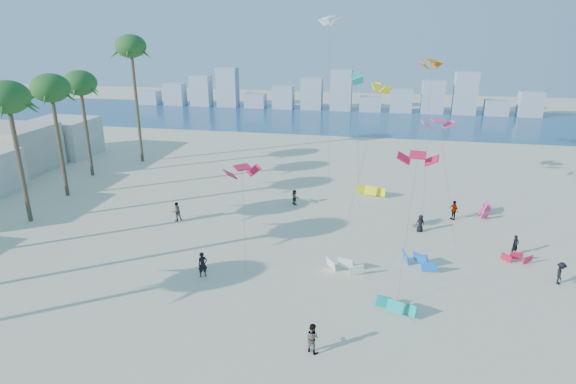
# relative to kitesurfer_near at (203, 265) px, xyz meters

# --- Properties ---
(ground) EXTENTS (220.00, 220.00, 0.00)m
(ground) POSITION_rel_kitesurfer_near_xyz_m (1.94, -9.25, -0.94)
(ground) COLOR beige
(ground) RESTS_ON ground
(ocean) EXTENTS (220.00, 220.00, 0.00)m
(ocean) POSITION_rel_kitesurfer_near_xyz_m (1.94, 62.75, -0.94)
(ocean) COLOR navy
(ocean) RESTS_ON ground
(kitesurfer_near) EXTENTS (0.82, 0.77, 1.89)m
(kitesurfer_near) POSITION_rel_kitesurfer_near_xyz_m (0.00, 0.00, 0.00)
(kitesurfer_near) COLOR black
(kitesurfer_near) RESTS_ON ground
(kitesurfer_mid) EXTENTS (1.08, 1.00, 1.78)m
(kitesurfer_mid) POSITION_rel_kitesurfer_near_xyz_m (8.96, -6.83, -0.06)
(kitesurfer_mid) COLOR gray
(kitesurfer_mid) RESTS_ON ground
(kitesurfers_far) EXTENTS (32.09, 13.19, 1.85)m
(kitesurfers_far) POSITION_rel_kitesurfer_near_xyz_m (11.89, 10.52, -0.10)
(kitesurfers_far) COLOR black
(kitesurfers_far) RESTS_ON ground
(grounded_kites) EXTENTS (15.71, 23.70, 1.02)m
(grounded_kites) POSITION_rel_kitesurfer_near_xyz_m (15.14, 8.98, -0.48)
(grounded_kites) COLOR white
(grounded_kites) RESTS_ON ground
(flying_kites) EXTENTS (35.28, 29.96, 18.67)m
(flying_kites) POSITION_rel_kitesurfer_near_xyz_m (14.20, 14.36, 10.59)
(flying_kites) COLOR red
(flying_kites) RESTS_ON ground
(palm_row) EXTENTS (7.12, 44.80, 16.15)m
(palm_row) POSITION_rel_kitesurfer_near_xyz_m (-19.66, 6.94, 10.41)
(palm_row) COLOR brown
(palm_row) RESTS_ON ground
(distant_skyline) EXTENTS (85.00, 3.00, 8.40)m
(distant_skyline) POSITION_rel_kitesurfer_near_xyz_m (0.76, 72.75, 2.14)
(distant_skyline) COLOR #9EADBF
(distant_skyline) RESTS_ON ground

